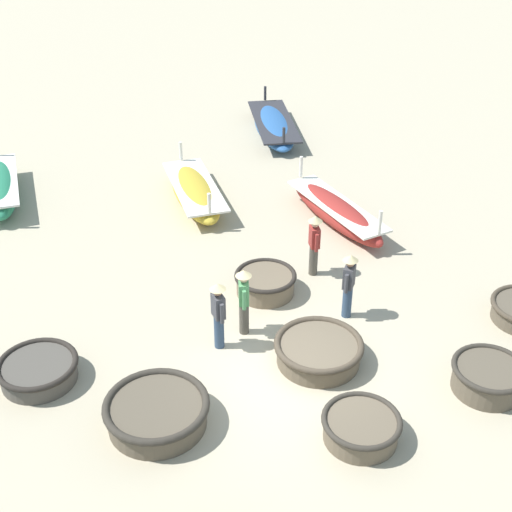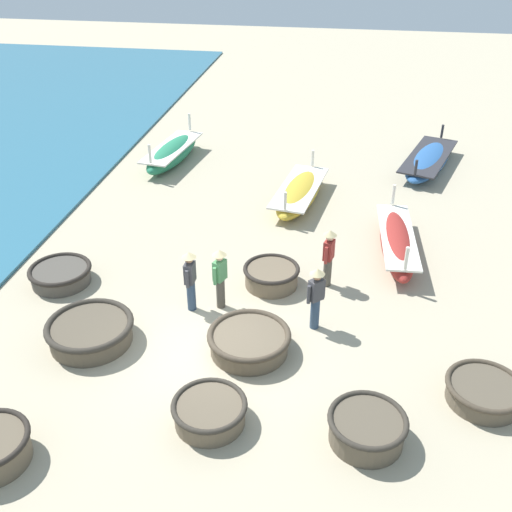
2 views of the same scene
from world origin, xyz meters
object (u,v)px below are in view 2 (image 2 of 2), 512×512
Objects in this scene: fisherman_standing_right at (190,277)px; coracle_front_left at (484,391)px; coracle_front_right at (61,274)px; long_boat_red_hull at (172,153)px; long_boat_white_hull at (397,242)px; coracle_center at (249,341)px; fisherman_with_hat at (329,254)px; long_boat_green_hull at (428,160)px; coracle_far_left at (271,275)px; long_boat_blue_hull at (299,193)px; coracle_nearest at (367,428)px; coracle_far_right at (90,331)px; fisherman_by_coracle at (316,294)px; coracle_beside_post at (210,412)px; fisherman_hauling at (220,275)px.

coracle_front_left is at bearing -17.73° from fisherman_standing_right.
long_boat_red_hull reaches higher than coracle_front_right.
coracle_center is at bearing -124.60° from long_boat_white_hull.
fisherman_with_hat is (-3.46, 3.81, 0.70)m from coracle_front_left.
coracle_far_left is at bearing -117.98° from long_boat_green_hull.
long_boat_blue_hull is at bearing 118.16° from coracle_front_left.
fisherman_standing_right reaches higher than long_boat_red_hull.
coracle_far_left is 0.99× the size of coracle_nearest.
fisherman_with_hat is (5.29, 3.30, 0.65)m from coracle_far_right.
fisherman_by_coracle is at bearing 38.83° from coracle_center.
coracle_front_left is at bearing -49.12° from long_boat_red_hull.
coracle_center is 1.15× the size of fisherman_standing_right.
coracle_front_right is 0.40× the size of long_boat_red_hull.
fisherman_hauling is (-0.61, 3.87, 0.68)m from coracle_beside_post.
coracle_far_left is 4.04m from long_boat_white_hull.
coracle_front_left is at bearing -8.84° from coracle_center.
fisherman_by_coracle is 1.00× the size of fisherman_standing_right.
coracle_nearest is 15.03m from long_boat_red_hull.
fisherman_hauling is at bearing 17.60° from fisherman_standing_right.
coracle_far_right is at bearing 176.67° from coracle_front_left.
coracle_nearest is (2.66, -2.24, 0.04)m from coracle_center.
long_boat_green_hull is 2.87× the size of fisherman_standing_right.
long_boat_green_hull is 9.89m from long_boat_red_hull.
coracle_nearest is at bearing -69.50° from fisherman_by_coracle.
long_boat_white_hull is (-1.57, 5.82, 0.12)m from coracle_front_left.
coracle_far_right reaches higher than coracle_front_left.
long_boat_green_hull is (-0.14, 12.59, 0.05)m from coracle_front_left.
coracle_far_right is at bearing -164.64° from fisherman_by_coracle.
long_boat_blue_hull reaches higher than coracle_far_right.
long_boat_blue_hull is at bearing 87.65° from coracle_far_left.
coracle_center is 0.46× the size of long_boat_red_hull.
fisherman_standing_right is at bearing -162.40° from fisherman_hauling.
coracle_far_right is 6.67m from coracle_nearest.
long_boat_white_hull reaches higher than coracle_front_left.
fisherman_by_coracle is 1.00× the size of fisherman_with_hat.
coracle_beside_post is 0.36× the size of long_boat_red_hull.
fisherman_by_coracle is at bearing -7.06° from coracle_front_right.
coracle_beside_post is 10.32m from long_boat_blue_hull.
fisherman_by_coracle is at bearing -81.15° from long_boat_blue_hull.
coracle_front_left is at bearing -3.33° from coracle_far_right.
long_boat_blue_hull is at bearing -27.29° from long_boat_red_hull.
coracle_front_left is 0.39× the size of long_boat_red_hull.
coracle_far_right reaches higher than coracle_far_left.
coracle_front_left is 6.03m from long_boat_white_hull.
long_boat_blue_hull is (0.21, 5.23, 0.04)m from coracle_far_left.
coracle_center reaches higher than coracle_front_left.
coracle_center is 0.46× the size of long_boat_blue_hull.
coracle_beside_post is 0.91× the size of fisherman_standing_right.
fisherman_hauling and fisherman_standing_right have the same top height.
coracle_far_right is at bearing -175.76° from coracle_center.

